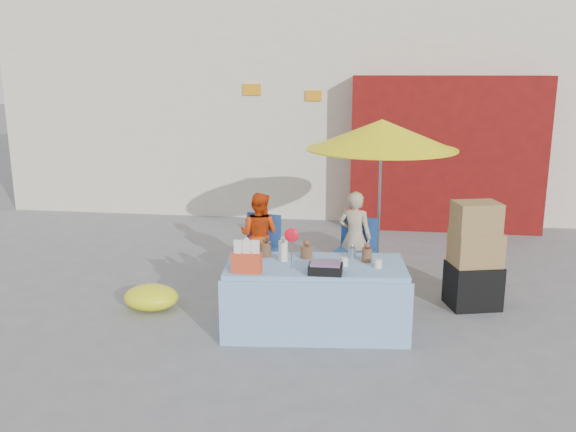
% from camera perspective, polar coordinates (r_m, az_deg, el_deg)
% --- Properties ---
extents(ground, '(80.00, 80.00, 0.00)m').
position_cam_1_polar(ground, '(6.97, -0.73, -9.17)').
color(ground, slate).
rests_on(ground, ground).
extents(backdrop, '(14.00, 8.00, 7.80)m').
position_cam_1_polar(backdrop, '(13.88, 6.38, 15.13)').
color(backdrop, silver).
rests_on(backdrop, ground).
extents(market_table, '(1.98, 1.08, 1.15)m').
position_cam_1_polar(market_table, '(6.45, 2.49, -7.51)').
color(market_table, '#8FB9E4').
rests_on(market_table, ground).
extents(chair_left, '(0.58, 0.57, 0.85)m').
position_cam_1_polar(chair_left, '(7.97, -2.85, -4.27)').
color(chair_left, navy).
rests_on(chair_left, ground).
extents(chair_right, '(0.58, 0.57, 0.85)m').
position_cam_1_polar(chair_right, '(7.84, 6.19, -4.64)').
color(chair_right, navy).
rests_on(chair_right, ground).
extents(vendor_orange, '(0.65, 0.56, 1.14)m').
position_cam_1_polar(vendor_orange, '(8.01, -2.72, -1.82)').
color(vendor_orange, red).
rests_on(vendor_orange, ground).
extents(vendor_beige, '(0.49, 0.39, 1.20)m').
position_cam_1_polar(vendor_beige, '(7.87, 6.26, -1.96)').
color(vendor_beige, tan).
rests_on(vendor_beige, ground).
extents(umbrella, '(1.90, 1.90, 2.09)m').
position_cam_1_polar(umbrella, '(7.78, 8.77, 7.48)').
color(umbrella, gray).
rests_on(umbrella, ground).
extents(box_stack, '(0.66, 0.59, 1.25)m').
position_cam_1_polar(box_stack, '(7.32, 17.05, -3.88)').
color(box_stack, black).
rests_on(box_stack, ground).
extents(tarp_bundle, '(0.74, 0.65, 0.28)m').
position_cam_1_polar(tarp_bundle, '(7.23, -12.68, -7.44)').
color(tarp_bundle, yellow).
rests_on(tarp_bundle, ground).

